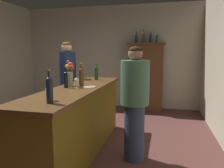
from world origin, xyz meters
TOP-DOWN VIEW (x-y plane):
  - floor at (0.00, 0.00)m, footprint 7.88×7.88m
  - wall_back at (0.00, 3.09)m, footprint 5.01×0.12m
  - bar_counter at (0.28, 0.04)m, footprint 0.66×2.65m
  - display_cabinet at (1.05, 2.81)m, footprint 0.96×0.38m
  - wine_bottle_rose at (0.40, -0.95)m, footprint 0.07×0.07m
  - wine_bottle_pinot at (0.14, -0.03)m, footprint 0.06×0.06m
  - wine_bottle_riesling at (0.29, 0.18)m, footprint 0.07×0.07m
  - wine_bottle_syrah at (0.28, 0.95)m, footprint 0.07×0.07m
  - wine_glass_front at (0.28, 0.02)m, footprint 0.07×0.07m
  - wine_glass_mid at (0.33, -0.83)m, footprint 0.08×0.08m
  - flower_arrangement at (0.13, 0.12)m, footprint 0.14×0.14m
  - cheese_plate at (0.45, 0.09)m, footprint 0.19×0.19m
  - display_bottle_left at (0.78, 2.81)m, footprint 0.08×0.08m
  - display_bottle_midleft at (0.96, 2.81)m, footprint 0.07×0.07m
  - display_bottle_center at (1.14, 2.81)m, footprint 0.08×0.08m
  - display_bottle_midright at (1.30, 2.81)m, footprint 0.07×0.07m
  - patron_near_entrance at (-0.35, 1.07)m, footprint 0.33×0.33m
  - bartender at (1.13, 0.03)m, footprint 0.39×0.39m

SIDE VIEW (x-z plane):
  - floor at x=0.00m, z-range 0.00..0.00m
  - bar_counter at x=0.28m, z-range 0.00..1.01m
  - bartender at x=1.13m, z-range 0.07..1.66m
  - display_cabinet at x=1.05m, z-range 0.04..1.79m
  - patron_near_entrance at x=-0.35m, z-range 0.10..1.81m
  - cheese_plate at x=0.45m, z-range 1.01..1.02m
  - wine_glass_front at x=0.28m, z-range 1.04..1.18m
  - wine_glass_mid at x=0.33m, z-range 1.04..1.19m
  - wine_bottle_pinot at x=0.14m, z-range 0.98..1.30m
  - wine_bottle_syrah at x=0.28m, z-range 0.99..1.32m
  - wine_bottle_rose at x=0.40m, z-range 0.98..1.32m
  - wine_bottle_riesling at x=0.29m, z-range 0.99..1.34m
  - flower_arrangement at x=0.13m, z-range 1.00..1.39m
  - wall_back at x=0.00m, z-range 0.00..2.78m
  - display_bottle_left at x=0.78m, z-range 1.74..2.03m
  - display_bottle_midright at x=1.30m, z-range 1.74..2.03m
  - display_bottle_center at x=1.14m, z-range 1.74..2.05m
  - display_bottle_midleft at x=0.96m, z-range 1.73..2.07m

